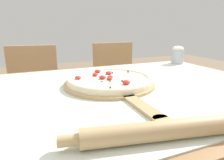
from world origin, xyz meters
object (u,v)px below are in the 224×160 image
rolling_pin (164,130)px  pizza_peel (111,85)px  chair_left (35,94)px  pizza (109,79)px  chair_right (117,84)px  flour_cup (177,55)px

rolling_pin → pizza_peel: bearing=83.8°
chair_left → pizza: bearing=-62.6°
chair_right → chair_left: bearing=-179.6°
pizza_peel → rolling_pin: (-0.05, -0.44, 0.02)m
pizza_peel → pizza: size_ratio=1.63×
chair_left → flour_cup: flour_cup is taller
rolling_pin → chair_left: 1.33m
flour_cup → pizza_peel: bearing=-152.6°
pizza_peel → chair_right: 0.96m
chair_left → chair_right: (0.71, 0.00, 0.00)m
pizza → rolling_pin: bearing=-95.9°
pizza_peel → flour_cup: 0.71m
chair_right → flour_cup: 0.65m
pizza → chair_left: size_ratio=0.43×
pizza → chair_left: 0.92m
pizza → rolling_pin: (-0.05, -0.46, -0.00)m
pizza → flour_cup: 0.70m
pizza_peel → flour_cup: flour_cup is taller
chair_right → flour_cup: size_ratio=7.25×
rolling_pin → chair_right: size_ratio=0.54×
pizza → flour_cup: size_ratio=3.09×
chair_right → flour_cup: flour_cup is taller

